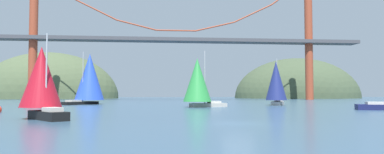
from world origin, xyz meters
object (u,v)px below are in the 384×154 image
object	(u,v)px
sailboat_blue_spinnaker	(89,78)
sailboat_red_spinnaker	(38,82)
sailboat_green_sail	(198,81)
sailboat_navy_sail	(276,82)
sailboat_crimson_sail	(42,80)

from	to	relation	value
sailboat_blue_spinnaker	sailboat_red_spinnaker	world-z (taller)	sailboat_blue_spinnaker
sailboat_red_spinnaker	sailboat_green_sail	bearing A→B (deg)	-31.66
sailboat_navy_sail	sailboat_crimson_sail	size ratio (longest dim) A/B	1.19
sailboat_green_sail	sailboat_blue_spinnaker	world-z (taller)	sailboat_blue_spinnaker
sailboat_navy_sail	sailboat_crimson_sail	bearing A→B (deg)	-135.63
sailboat_red_spinnaker	sailboat_crimson_sail	distance (m)	48.01
sailboat_navy_sail	sailboat_green_sail	bearing A→B (deg)	-154.94
sailboat_green_sail	sailboat_blue_spinnaker	distance (m)	27.97
sailboat_green_sail	sailboat_navy_sail	size ratio (longest dim) A/B	1.04
sailboat_navy_sail	sailboat_blue_spinnaker	world-z (taller)	sailboat_blue_spinnaker
sailboat_navy_sail	sailboat_blue_spinnaker	bearing A→B (deg)	164.56
sailboat_blue_spinnaker	sailboat_crimson_sail	bearing A→B (deg)	-84.62
sailboat_green_sail	sailboat_navy_sail	distance (m)	17.91
sailboat_green_sail	sailboat_blue_spinnaker	size ratio (longest dim) A/B	0.86
sailboat_navy_sail	sailboat_red_spinnaker	bearing A→B (deg)	165.56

